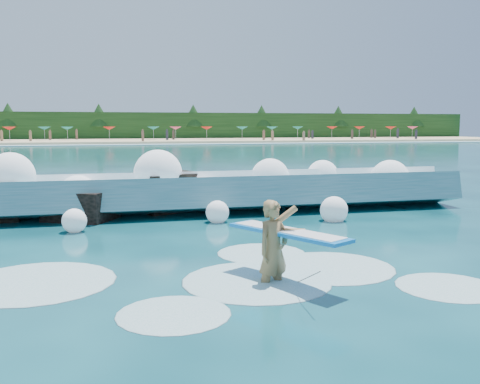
# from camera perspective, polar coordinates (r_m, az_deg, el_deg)

# --- Properties ---
(ground) EXTENTS (200.00, 200.00, 0.00)m
(ground) POSITION_cam_1_polar(r_m,az_deg,el_deg) (10.67, -5.18, -7.97)
(ground) COLOR #07303A
(ground) RESTS_ON ground
(beach) EXTENTS (140.00, 20.00, 0.40)m
(beach) POSITION_cam_1_polar(r_m,az_deg,el_deg) (88.22, -13.43, 5.30)
(beach) COLOR tan
(beach) RESTS_ON ground
(wet_band) EXTENTS (140.00, 5.00, 0.08)m
(wet_band) POSITION_cam_1_polar(r_m,az_deg,el_deg) (77.24, -13.27, 4.95)
(wet_band) COLOR silver
(wet_band) RESTS_ON ground
(treeline) EXTENTS (140.00, 4.00, 5.00)m
(treeline) POSITION_cam_1_polar(r_m,az_deg,el_deg) (98.18, -13.58, 6.81)
(treeline) COLOR black
(treeline) RESTS_ON ground
(breaking_wave) EXTENTS (18.56, 2.87, 1.60)m
(breaking_wave) POSITION_cam_1_polar(r_m,az_deg,el_deg) (17.24, -6.32, -0.28)
(breaking_wave) COLOR teal
(breaking_wave) RESTS_ON ground
(rock_cluster) EXTENTS (8.25, 3.46, 1.44)m
(rock_cluster) POSITION_cam_1_polar(r_m,az_deg,el_deg) (17.22, -17.77, -0.93)
(rock_cluster) COLOR black
(rock_cluster) RESTS_ON ground
(surfer_with_board) EXTENTS (1.67, 2.92, 1.80)m
(surfer_with_board) POSITION_cam_1_polar(r_m,az_deg,el_deg) (9.42, 3.93, -5.85)
(surfer_with_board) COLOR #9A7648
(surfer_with_board) RESTS_ON ground
(wave_spray) EXTENTS (15.93, 4.12, 2.10)m
(wave_spray) POSITION_cam_1_polar(r_m,az_deg,el_deg) (16.98, -6.75, 1.03)
(wave_spray) COLOR white
(wave_spray) RESTS_ON ground
(surf_foam) EXTENTS (9.23, 5.12, 0.14)m
(surf_foam) POSITION_cam_1_polar(r_m,az_deg,el_deg) (9.93, -2.02, -9.10)
(surf_foam) COLOR silver
(surf_foam) RESTS_ON ground
(beach_umbrellas) EXTENTS (111.90, 6.33, 0.50)m
(beach_umbrellas) POSITION_cam_1_polar(r_m,az_deg,el_deg) (89.81, -13.52, 6.63)
(beach_umbrellas) COLOR #DB406B
(beach_umbrellas) RESTS_ON ground
(beachgoers) EXTENTS (106.39, 13.57, 1.92)m
(beachgoers) POSITION_cam_1_polar(r_m,az_deg,el_deg) (84.31, -14.70, 5.79)
(beachgoers) COLOR #3F332D
(beachgoers) RESTS_ON ground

